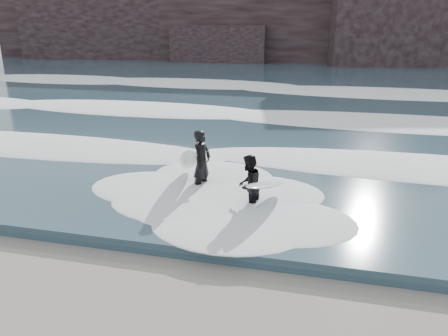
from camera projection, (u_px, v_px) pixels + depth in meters
The scene contains 7 objects.
sea at pixel (281, 82), 33.05m from camera, with size 90.00×52.00×0.30m, color #2B4451.
headland at pixel (301, 15), 47.08m from camera, with size 70.00×9.00×10.00m, color black.
foam_near at pixel (210, 154), 14.61m from camera, with size 60.00×3.20×0.20m, color white.
foam_mid at pixel (249, 112), 21.03m from camera, with size 60.00×4.00×0.24m, color white.
foam_far at pixel (274, 85), 29.28m from camera, with size 60.00×4.80×0.30m, color white.
surfer_left at pixel (200, 162), 12.11m from camera, with size 1.23×1.74×1.84m.
surfer_right at pixel (251, 185), 10.85m from camera, with size 1.29×2.07×1.56m.
Camera 1 is at (3.79, -4.45, 4.73)m, focal length 35.00 mm.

